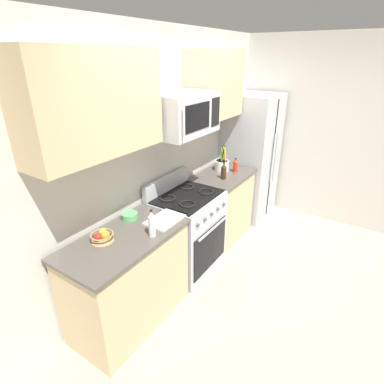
# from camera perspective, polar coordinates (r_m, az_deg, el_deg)

# --- Properties ---
(ground_plane) EXTENTS (16.00, 16.00, 0.00)m
(ground_plane) POSITION_cam_1_polar(r_m,az_deg,el_deg) (3.54, 8.24, -16.87)
(ground_plane) COLOR gray
(wall_back) EXTENTS (8.00, 0.10, 2.60)m
(wall_back) POSITION_cam_1_polar(r_m,az_deg,el_deg) (3.37, -6.27, 6.60)
(wall_back) COLOR beige
(wall_back) RESTS_ON ground
(counter_left) EXTENTS (1.13, 0.60, 0.91)m
(counter_left) POSITION_cam_1_polar(r_m,az_deg,el_deg) (2.93, -11.82, -15.77)
(counter_left) COLOR tan
(counter_left) RESTS_ON ground
(range_oven) EXTENTS (0.76, 0.65, 1.09)m
(range_oven) POSITION_cam_1_polar(r_m,az_deg,el_deg) (3.51, -0.91, -7.36)
(range_oven) COLOR #B2B5BA
(range_oven) RESTS_ON ground
(counter_right) EXTENTS (0.87, 0.60, 0.91)m
(counter_right) POSITION_cam_1_polar(r_m,az_deg,el_deg) (4.14, 5.50, -2.52)
(counter_right) COLOR tan
(counter_right) RESTS_ON ground
(refrigerator) EXTENTS (0.79, 0.71, 1.82)m
(refrigerator) POSITION_cam_1_polar(r_m,az_deg,el_deg) (4.67, 10.81, 6.40)
(refrigerator) COLOR #B2B5BA
(refrigerator) RESTS_ON ground
(wall_right) EXTENTS (0.10, 8.00, 2.60)m
(wall_right) POSITION_cam_1_polar(r_m,az_deg,el_deg) (4.85, 20.47, 10.73)
(wall_right) COLOR beige
(wall_right) RESTS_ON ground
(microwave) EXTENTS (0.74, 0.44, 0.40)m
(microwave) POSITION_cam_1_polar(r_m,az_deg,el_deg) (3.05, -1.50, 14.42)
(microwave) COLOR #B2B5BA
(upper_cabinets_left) EXTENTS (1.12, 0.34, 0.76)m
(upper_cabinets_left) POSITION_cam_1_polar(r_m,az_deg,el_deg) (2.39, -17.85, 15.52)
(upper_cabinets_left) COLOR tan
(upper_cabinets_right) EXTENTS (0.86, 0.34, 0.76)m
(upper_cabinets_right) POSITION_cam_1_polar(r_m,az_deg,el_deg) (3.78, 4.37, 19.40)
(upper_cabinets_right) COLOR tan
(utensil_crock) EXTENTS (0.19, 0.19, 0.33)m
(utensil_crock) POSITION_cam_1_polar(r_m,az_deg,el_deg) (4.07, 5.62, 5.13)
(utensil_crock) COLOR white
(utensil_crock) RESTS_ON counter_right
(fruit_basket) EXTENTS (0.19, 0.19, 0.10)m
(fruit_basket) POSITION_cam_1_polar(r_m,az_deg,el_deg) (2.64, -16.45, -7.98)
(fruit_basket) COLOR #9E7A4C
(fruit_basket) RESTS_ON counter_left
(cutting_board) EXTENTS (0.38, 0.25, 0.02)m
(cutting_board) POSITION_cam_1_polar(r_m,az_deg,el_deg) (2.86, -5.01, -5.10)
(cutting_board) COLOR silver
(cutting_board) RESTS_ON counter_left
(bottle_vinegar) EXTENTS (0.06, 0.06, 0.25)m
(bottle_vinegar) POSITION_cam_1_polar(r_m,az_deg,el_deg) (2.58, -7.52, -5.95)
(bottle_vinegar) COLOR silver
(bottle_vinegar) RESTS_ON counter_left
(bottle_soy) EXTENTS (0.07, 0.07, 0.21)m
(bottle_soy) POSITION_cam_1_polar(r_m,az_deg,el_deg) (3.77, 5.96, 3.84)
(bottle_soy) COLOR #382314
(bottle_soy) RESTS_ON counter_right
(bottle_hot_sauce) EXTENTS (0.07, 0.07, 0.19)m
(bottle_hot_sauce) POSITION_cam_1_polar(r_m,az_deg,el_deg) (4.03, 8.13, 4.92)
(bottle_hot_sauce) COLOR red
(bottle_hot_sauce) RESTS_ON counter_right
(prep_bowl) EXTENTS (0.15, 0.15, 0.06)m
(prep_bowl) POSITION_cam_1_polar(r_m,az_deg,el_deg) (2.92, -11.63, -4.31)
(prep_bowl) COLOR #59AD66
(prep_bowl) RESTS_ON counter_left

